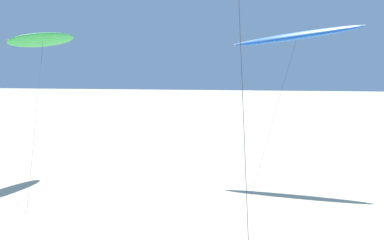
{
  "coord_description": "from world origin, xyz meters",
  "views": [
    {
      "loc": [
        2.75,
        4.49,
        7.35
      ],
      "look_at": [
        -0.62,
        23.86,
        5.12
      ],
      "focal_mm": 44.46,
      "sensor_mm": 36.0,
      "label": 1
    }
  ],
  "objects": [
    {
      "name": "flying_kite_0",
      "position": [
        4.16,
        36.84,
        9.34
      ],
      "size": [
        8.47,
        7.25,
        10.26
      ],
      "color": "blue",
      "rests_on": "ground"
    },
    {
      "name": "flying_kite_3",
      "position": [
        -12.72,
        34.74,
        9.13
      ],
      "size": [
        4.68,
        12.27,
        9.96
      ],
      "color": "green",
      "rests_on": "ground"
    }
  ]
}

